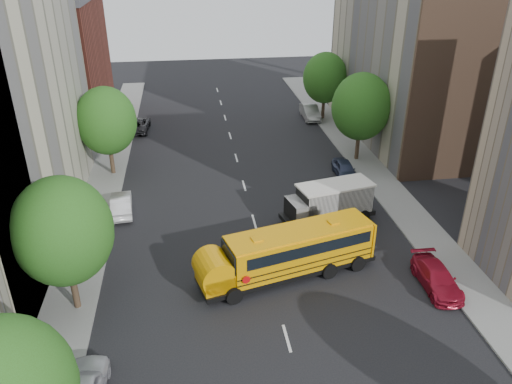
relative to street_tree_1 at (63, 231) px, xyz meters
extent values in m
plane|color=black|center=(11.00, 4.00, -4.95)|extent=(120.00, 120.00, 0.00)
cube|color=slate|center=(-0.50, 9.00, -4.89)|extent=(3.00, 80.00, 0.12)
cube|color=slate|center=(22.50, 9.00, -4.89)|extent=(3.00, 80.00, 0.12)
cube|color=silver|center=(11.00, 14.00, -4.95)|extent=(0.15, 64.00, 0.01)
cube|color=maroon|center=(-7.00, 32.00, 1.55)|extent=(10.00, 15.00, 13.00)
cube|color=tan|center=(29.00, 24.00, 4.05)|extent=(10.00, 22.00, 18.00)
cube|color=brown|center=(29.00, 13.00, 4.05)|extent=(10.10, 0.30, 18.00)
cylinder|color=#38281C|center=(0.00, 0.00, -3.51)|extent=(0.36, 0.36, 2.88)
ellipsoid|color=#274E14|center=(0.00, 0.00, 0.01)|extent=(5.12, 5.12, 5.89)
cylinder|color=#38281C|center=(0.00, 18.00, -3.55)|extent=(0.36, 0.36, 2.81)
ellipsoid|color=#274E14|center=(0.00, 18.00, -0.12)|extent=(4.99, 4.99, 5.74)
cylinder|color=#38281C|center=(22.00, 18.00, -3.48)|extent=(0.36, 0.36, 2.95)
ellipsoid|color=#274E14|center=(22.00, 18.00, 0.13)|extent=(5.25, 5.25, 6.04)
cylinder|color=#38281C|center=(22.00, 30.00, -3.58)|extent=(0.36, 0.36, 2.74)
ellipsoid|color=#274E14|center=(22.00, 30.00, -0.24)|extent=(4.86, 4.86, 5.59)
cube|color=black|center=(12.09, 1.34, -4.41)|extent=(11.23, 5.16, 0.29)
cube|color=#E89A04|center=(12.75, 1.51, -3.14)|extent=(9.13, 4.57, 2.25)
cube|color=#E89A04|center=(7.74, 0.22, -3.83)|extent=(2.27, 2.62, 0.98)
cube|color=black|center=(8.73, 0.47, -2.65)|extent=(1.04, 2.30, 1.17)
cube|color=#E89A04|center=(12.75, 1.51, -2.00)|extent=(9.08, 4.38, 0.14)
cube|color=black|center=(12.94, 1.56, -2.65)|extent=(8.39, 4.43, 0.73)
cube|color=black|center=(12.75, 1.51, -3.92)|extent=(9.15, 4.63, 0.06)
cube|color=black|center=(12.75, 1.51, -3.53)|extent=(9.15, 4.63, 0.06)
cube|color=#E89A04|center=(17.06, 2.63, -3.14)|extent=(0.75, 2.40, 2.25)
cube|color=#E89A04|center=(10.20, 0.85, -1.90)|extent=(0.72, 0.72, 0.10)
cube|color=#E89A04|center=(14.93, 2.08, -1.90)|extent=(0.72, 0.72, 0.10)
cylinder|color=#E89A04|center=(7.74, 0.22, -3.34)|extent=(2.55, 2.69, 2.05)
cylinder|color=red|center=(9.39, -0.72, -3.48)|extent=(0.48, 0.16, 0.49)
cylinder|color=black|center=(8.70, -0.80, -4.46)|extent=(1.02, 0.53, 0.98)
cylinder|color=black|center=(8.09, 1.57, -4.46)|extent=(1.02, 0.53, 0.98)
cylinder|color=black|center=(14.48, 0.70, -4.46)|extent=(1.02, 0.53, 0.98)
cylinder|color=black|center=(13.87, 3.06, -4.46)|extent=(1.02, 0.53, 0.98)
cylinder|color=black|center=(16.37, 1.19, -4.46)|extent=(1.02, 0.53, 0.98)
cylinder|color=black|center=(15.76, 3.55, -4.46)|extent=(1.02, 0.53, 0.98)
cube|color=black|center=(16.25, 7.38, -4.39)|extent=(7.03, 3.62, 0.34)
cube|color=silver|center=(16.79, 7.50, -3.22)|extent=(5.48, 3.18, 2.01)
cube|color=silver|center=(13.85, 6.85, -3.55)|extent=(1.98, 2.41, 1.34)
cube|color=silver|center=(16.79, 7.50, -2.16)|extent=(5.72, 3.34, 0.13)
cylinder|color=black|center=(14.09, 5.76, -4.48)|extent=(0.98, 0.47, 0.94)
cylinder|color=black|center=(13.61, 7.94, -4.48)|extent=(0.98, 0.47, 0.94)
cylinder|color=black|center=(16.71, 6.33, -4.48)|extent=(0.98, 0.47, 0.94)
cylinder|color=black|center=(16.23, 8.52, -4.48)|extent=(0.98, 0.47, 0.94)
cylinder|color=black|center=(19.11, 6.86, -4.48)|extent=(0.98, 0.47, 0.94)
cylinder|color=black|center=(18.63, 9.04, -4.48)|extent=(0.98, 0.47, 0.94)
imported|color=silver|center=(1.40, 10.78, -4.25)|extent=(1.88, 4.38, 1.40)
imported|color=black|center=(1.40, 28.95, -4.25)|extent=(2.64, 5.16, 1.39)
imported|color=maroon|center=(20.48, -1.07, -4.30)|extent=(1.92, 4.51, 1.30)
imported|color=#2E3650|center=(19.80, 14.64, -4.29)|extent=(1.70, 3.96, 1.33)
imported|color=gray|center=(20.60, 30.36, -4.18)|extent=(1.75, 4.74, 1.55)
camera|label=1|loc=(6.66, -22.99, 13.27)|focal=35.00mm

